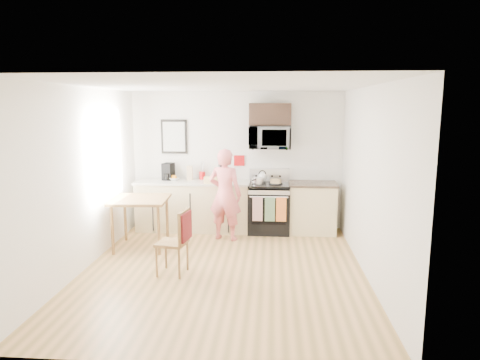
# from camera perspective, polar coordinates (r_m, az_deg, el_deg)

# --- Properties ---
(floor) EXTENTS (4.60, 4.60, 0.00)m
(floor) POSITION_cam_1_polar(r_m,az_deg,el_deg) (6.28, -2.25, -11.92)
(floor) COLOR olive
(floor) RESTS_ON ground
(back_wall) EXTENTS (4.00, 0.04, 2.60)m
(back_wall) POSITION_cam_1_polar(r_m,az_deg,el_deg) (8.19, -0.45, 2.62)
(back_wall) COLOR white
(back_wall) RESTS_ON floor
(front_wall) EXTENTS (4.00, 0.04, 2.60)m
(front_wall) POSITION_cam_1_polar(r_m,az_deg,el_deg) (3.71, -6.52, -6.34)
(front_wall) COLOR white
(front_wall) RESTS_ON floor
(left_wall) EXTENTS (0.04, 4.60, 2.60)m
(left_wall) POSITION_cam_1_polar(r_m,az_deg,el_deg) (6.47, -20.20, 0.08)
(left_wall) COLOR white
(left_wall) RESTS_ON floor
(right_wall) EXTENTS (0.04, 4.60, 2.60)m
(right_wall) POSITION_cam_1_polar(r_m,az_deg,el_deg) (6.03, 16.90, -0.42)
(right_wall) COLOR white
(right_wall) RESTS_ON floor
(ceiling) EXTENTS (4.00, 4.60, 0.04)m
(ceiling) POSITION_cam_1_polar(r_m,az_deg,el_deg) (5.84, -2.42, 12.49)
(ceiling) COLOR white
(ceiling) RESTS_ON back_wall
(window) EXTENTS (0.06, 1.40, 1.50)m
(window) POSITION_cam_1_polar(r_m,az_deg,el_deg) (7.15, -17.41, 3.14)
(window) COLOR white
(window) RESTS_ON left_wall
(cabinet_left) EXTENTS (2.10, 0.60, 0.90)m
(cabinet_left) POSITION_cam_1_polar(r_m,az_deg,el_deg) (8.16, -6.24, -3.54)
(cabinet_left) COLOR #D7C589
(cabinet_left) RESTS_ON floor
(countertop_left) EXTENTS (2.14, 0.64, 0.04)m
(countertop_left) POSITION_cam_1_polar(r_m,az_deg,el_deg) (8.06, -6.30, -0.29)
(countertop_left) COLOR beige
(countertop_left) RESTS_ON cabinet_left
(cabinet_right) EXTENTS (0.84, 0.60, 0.90)m
(cabinet_right) POSITION_cam_1_polar(r_m,az_deg,el_deg) (8.05, 9.59, -3.79)
(cabinet_right) COLOR #D7C589
(cabinet_right) RESTS_ON floor
(countertop_right) EXTENTS (0.88, 0.64, 0.04)m
(countertop_right) POSITION_cam_1_polar(r_m,az_deg,el_deg) (7.96, 9.69, -0.50)
(countertop_right) COLOR black
(countertop_right) RESTS_ON cabinet_right
(range) EXTENTS (0.76, 0.70, 1.16)m
(range) POSITION_cam_1_polar(r_m,az_deg,el_deg) (8.00, 3.87, -3.87)
(range) COLOR black
(range) RESTS_ON floor
(microwave) EXTENTS (0.76, 0.51, 0.42)m
(microwave) POSITION_cam_1_polar(r_m,az_deg,el_deg) (7.90, 3.99, 5.69)
(microwave) COLOR silver
(microwave) RESTS_ON back_wall
(upper_cabinet) EXTENTS (0.76, 0.35, 0.40)m
(upper_cabinet) POSITION_cam_1_polar(r_m,az_deg,el_deg) (7.92, 4.03, 8.74)
(upper_cabinet) COLOR black
(upper_cabinet) RESTS_ON back_wall
(wall_art) EXTENTS (0.50, 0.04, 0.65)m
(wall_art) POSITION_cam_1_polar(r_m,az_deg,el_deg) (8.31, -8.78, 5.73)
(wall_art) COLOR black
(wall_art) RESTS_ON back_wall
(wall_trivet) EXTENTS (0.20, 0.02, 0.20)m
(wall_trivet) POSITION_cam_1_polar(r_m,az_deg,el_deg) (8.17, -0.11, 2.61)
(wall_trivet) COLOR #A30D10
(wall_trivet) RESTS_ON back_wall
(person) EXTENTS (0.66, 0.51, 1.61)m
(person) POSITION_cam_1_polar(r_m,az_deg,el_deg) (7.45, -2.00, -1.96)
(person) COLOR #C03440
(person) RESTS_ON floor
(dining_table) EXTENTS (0.89, 0.89, 0.83)m
(dining_table) POSITION_cam_1_polar(r_m,az_deg,el_deg) (7.22, -13.16, -3.15)
(dining_table) COLOR brown
(dining_table) RESTS_ON floor
(chair) EXTENTS (0.48, 0.44, 0.92)m
(chair) POSITION_cam_1_polar(r_m,az_deg,el_deg) (6.00, -7.94, -7.07)
(chair) COLOR brown
(chair) RESTS_ON floor
(knife_block) EXTENTS (0.12, 0.16, 0.23)m
(knife_block) POSITION_cam_1_polar(r_m,az_deg,el_deg) (8.05, -2.68, 0.72)
(knife_block) COLOR brown
(knife_block) RESTS_ON countertop_left
(utensil_crock) EXTENTS (0.12, 0.12, 0.35)m
(utensil_crock) POSITION_cam_1_polar(r_m,az_deg,el_deg) (8.22, -5.06, 1.07)
(utensil_crock) COLOR #A30D10
(utensil_crock) RESTS_ON countertop_left
(fruit_bowl) EXTENTS (0.27, 0.27, 0.10)m
(fruit_bowl) POSITION_cam_1_polar(r_m,az_deg,el_deg) (8.19, -8.76, 0.25)
(fruit_bowl) COLOR white
(fruit_bowl) RESTS_ON countertop_left
(milk_carton) EXTENTS (0.11, 0.11, 0.27)m
(milk_carton) POSITION_cam_1_polar(r_m,az_deg,el_deg) (8.18, -6.73, 0.94)
(milk_carton) COLOR tan
(milk_carton) RESTS_ON countertop_left
(coffee_maker) EXTENTS (0.22, 0.29, 0.32)m
(coffee_maker) POSITION_cam_1_polar(r_m,az_deg,el_deg) (8.23, -9.56, 1.05)
(coffee_maker) COLOR black
(coffee_maker) RESTS_ON countertop_left
(bread_bag) EXTENTS (0.34, 0.17, 0.12)m
(bread_bag) POSITION_cam_1_polar(r_m,az_deg,el_deg) (7.78, -3.57, -0.00)
(bread_bag) COLOR #D3BD6F
(bread_bag) RESTS_ON countertop_left
(cake) EXTENTS (0.25, 0.25, 0.08)m
(cake) POSITION_cam_1_polar(r_m,az_deg,el_deg) (7.84, 4.79, -0.22)
(cake) COLOR black
(cake) RESTS_ON range
(kettle) EXTENTS (0.17, 0.17, 0.21)m
(kettle) POSITION_cam_1_polar(r_m,az_deg,el_deg) (8.09, 3.00, 0.47)
(kettle) COLOR white
(kettle) RESTS_ON range
(pot) EXTENTS (0.22, 0.36, 0.11)m
(pot) POSITION_cam_1_polar(r_m,az_deg,el_deg) (7.83, 2.38, -0.09)
(pot) COLOR silver
(pot) RESTS_ON range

